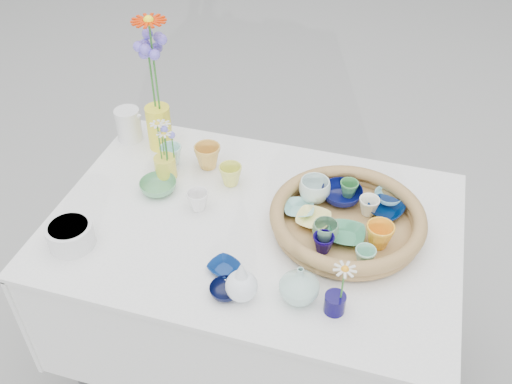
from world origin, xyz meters
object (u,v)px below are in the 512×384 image
(display_table, at_px, (255,362))
(bud_vase_seafoam, at_px, (299,284))
(tall_vase_yellow, at_px, (159,127))
(wicker_tray, at_px, (347,220))

(display_table, distance_m, bud_vase_seafoam, 0.88)
(bud_vase_seafoam, height_order, tall_vase_yellow, tall_vase_yellow)
(wicker_tray, relative_size, tall_vase_yellow, 2.89)
(bud_vase_seafoam, relative_size, tall_vase_yellow, 0.69)
(display_table, xyz_separation_m, tall_vase_yellow, (-0.44, 0.29, 0.85))
(display_table, bearing_deg, tall_vase_yellow, 146.52)
(display_table, height_order, bud_vase_seafoam, bud_vase_seafoam)
(wicker_tray, bearing_deg, bud_vase_seafoam, -104.29)
(bud_vase_seafoam, distance_m, tall_vase_yellow, 0.85)
(display_table, relative_size, tall_vase_yellow, 7.68)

